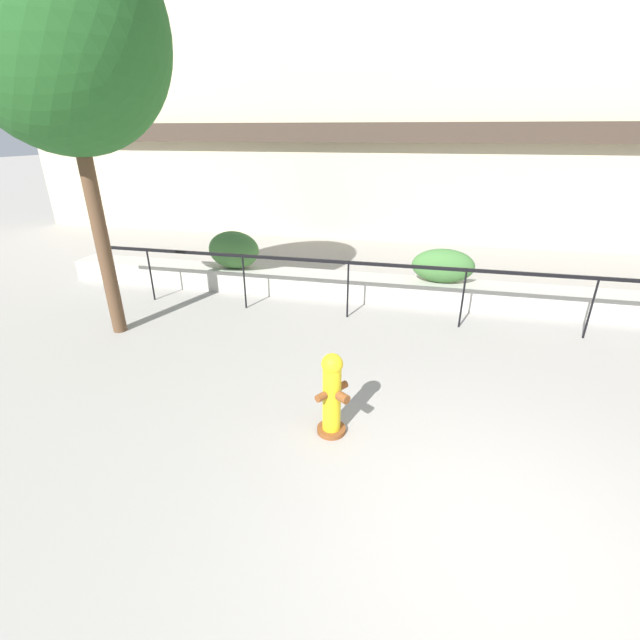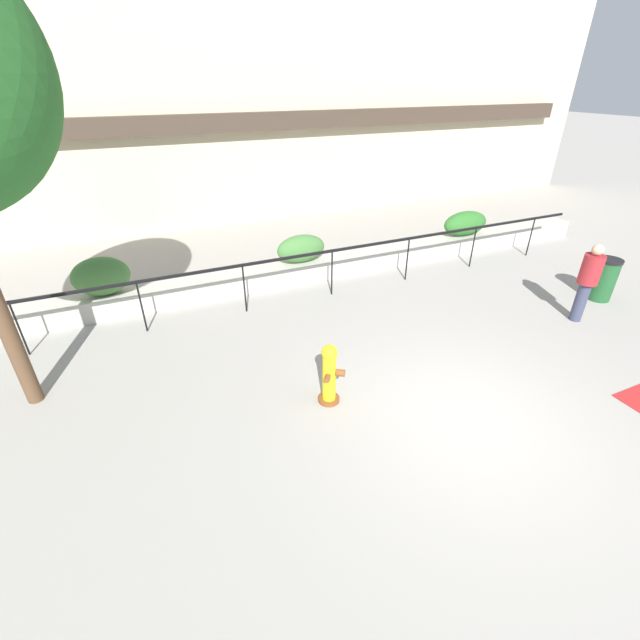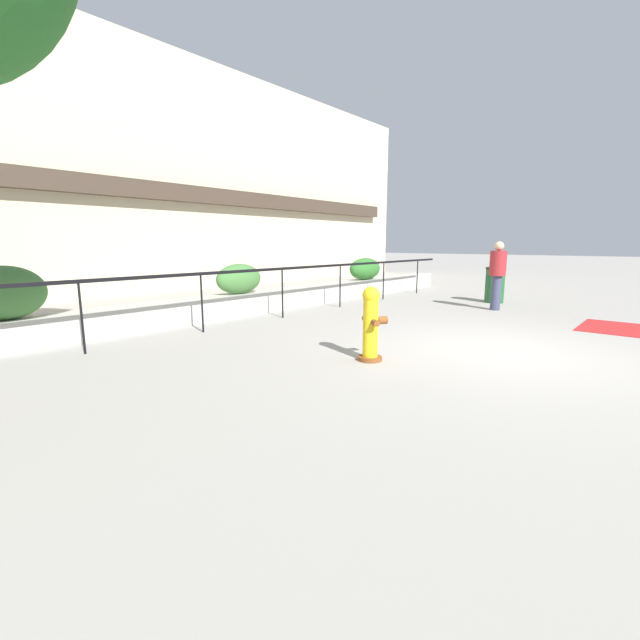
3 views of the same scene
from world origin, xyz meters
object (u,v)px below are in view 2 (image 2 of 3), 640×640
(hedge_bush_1, at_px, (301,249))
(hedge_bush_2, at_px, (465,223))
(trash_bin, at_px, (604,279))
(fire_hydrant, at_px, (329,373))
(hedge_bush_0, at_px, (101,276))
(pedestrian, at_px, (588,278))

(hedge_bush_1, bearing_deg, hedge_bush_2, 0.00)
(hedge_bush_2, distance_m, trash_bin, 4.02)
(hedge_bush_1, relative_size, trash_bin, 1.25)
(fire_hydrant, height_order, trash_bin, fire_hydrant)
(hedge_bush_0, height_order, hedge_bush_1, hedge_bush_0)
(hedge_bush_1, relative_size, pedestrian, 0.73)
(hedge_bush_0, height_order, trash_bin, hedge_bush_0)
(hedge_bush_1, height_order, hedge_bush_2, hedge_bush_2)
(hedge_bush_0, xyz_separation_m, fire_hydrant, (3.22, -4.66, -0.37))
(hedge_bush_0, bearing_deg, hedge_bush_1, 0.00)
(hedge_bush_0, relative_size, fire_hydrant, 1.10)
(hedge_bush_0, relative_size, pedestrian, 0.69)
(hedge_bush_1, distance_m, fire_hydrant, 4.88)
(hedge_bush_0, distance_m, fire_hydrant, 5.68)
(trash_bin, bearing_deg, hedge_bush_2, 101.91)
(hedge_bush_1, xyz_separation_m, fire_hydrant, (-1.39, -4.66, -0.30))
(hedge_bush_2, distance_m, fire_hydrant, 8.12)
(hedge_bush_0, distance_m, hedge_bush_2, 9.87)
(pedestrian, bearing_deg, hedge_bush_0, 154.58)
(hedge_bush_1, distance_m, pedestrian, 6.44)
(hedge_bush_1, bearing_deg, pedestrian, -43.36)
(hedge_bush_2, xyz_separation_m, trash_bin, (0.83, -3.92, -0.35))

